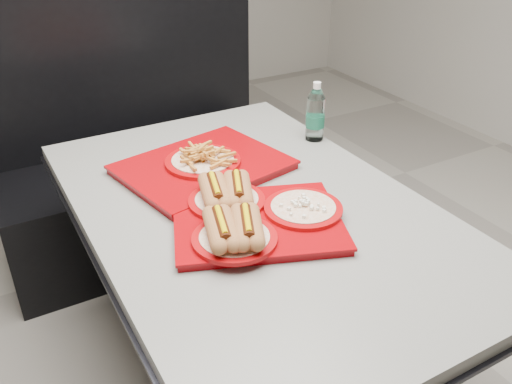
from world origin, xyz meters
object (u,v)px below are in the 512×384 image
diner_table (254,252)px  water_bottle (315,115)px  booth_bench (140,163)px  tray_near (250,215)px  tray_far (203,163)px

diner_table → water_bottle: water_bottle is taller
diner_table → booth_bench: (0.00, 1.09, -0.18)m
tray_near → diner_table: bearing=55.6°
tray_near → tray_far: size_ratio=0.96×
diner_table → water_bottle: size_ratio=6.81×
booth_bench → tray_far: bearing=-92.6°
tray_far → water_bottle: size_ratio=2.66×
diner_table → tray_far: bearing=98.5°
water_bottle → diner_table: bearing=-144.6°
diner_table → water_bottle: 0.56m
diner_table → tray_near: tray_near is taller
tray_far → water_bottle: (0.45, 0.03, 0.06)m
tray_near → water_bottle: size_ratio=2.54×
tray_near → booth_bench: bearing=87.0°
tray_near → water_bottle: 0.61m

